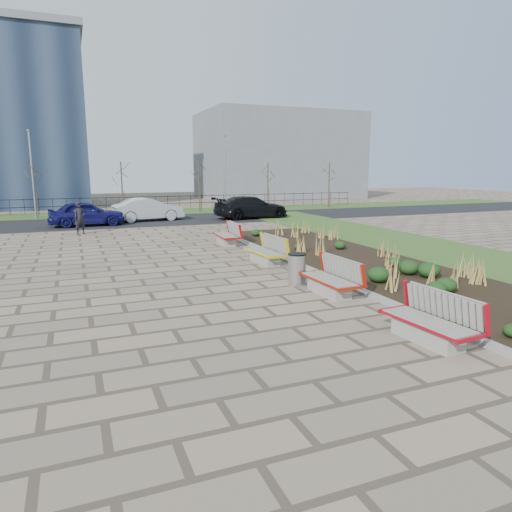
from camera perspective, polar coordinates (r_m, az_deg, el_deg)
name	(u,v)px	position (r m, az deg, el deg)	size (l,w,h in m)	color
ground	(244,321)	(10.77, -1.48, -8.07)	(120.00, 120.00, 0.00)	#88735E
planting_bed	(351,260)	(17.88, 11.83, -0.49)	(4.50, 18.00, 0.10)	black
planting_curb	(297,264)	(16.71, 5.16, -1.00)	(0.16, 18.00, 0.15)	gray
grass_verge_near	(447,252)	(20.86, 22.77, 0.41)	(5.00, 38.00, 0.04)	#33511E
grass_verge_far	(121,213)	(37.88, -16.47, 5.15)	(80.00, 5.00, 0.04)	#33511E
road	(131,221)	(31.95, -15.40, 4.20)	(80.00, 7.00, 0.02)	black
bench_a	(428,319)	(9.97, 20.70, -7.35)	(0.90, 2.10, 1.00)	#A70B1B
bench_b	(329,277)	(12.96, 9.12, -2.64)	(0.90, 2.10, 1.00)	#B21D0B
bench_c	(265,250)	(17.02, 1.09, 0.72)	(0.90, 2.10, 1.00)	yellow
bench_d	(226,234)	(21.33, -3.79, 2.76)	(0.90, 2.10, 1.00)	#A70F0B
litter_bin	(297,270)	(13.93, 5.11, -1.70)	(0.54, 0.54, 0.95)	#B2B2B7
pedestrian	(80,218)	(26.43, -21.14, 4.44)	(0.64, 0.42, 1.76)	black
car_blue	(87,214)	(30.08, -20.43, 5.00)	(1.80, 4.47, 1.52)	#121251
car_silver	(149,209)	(31.88, -13.29, 5.70)	(1.63, 4.67, 1.54)	#B2B4BA
car_black	(251,207)	(32.62, -0.61, 6.12)	(2.19, 5.40, 1.57)	black
tree_b	(34,190)	(36.17, -25.97, 7.47)	(1.40, 1.40, 4.00)	#4C3D2D
tree_c	(122,188)	(36.26, -16.40, 8.12)	(1.40, 1.40, 4.00)	#4C3D2D
tree_d	(199,187)	(37.33, -7.11, 8.54)	(1.40, 1.40, 4.00)	#4C3D2D
tree_e	(268,186)	(39.29, 1.48, 8.73)	(1.40, 1.40, 4.00)	#4C3D2D
tree_f	(329,185)	(42.02, 9.10, 8.73)	(1.40, 1.40, 4.00)	#4C3D2D
lamp_west	(32,175)	(35.65, -26.16, 9.03)	(0.24, 0.60, 6.00)	gray
lamp_east	(225,174)	(37.38, -3.93, 10.13)	(0.24, 0.60, 6.00)	gray
railing_fence	(119,204)	(39.32, -16.73, 6.23)	(44.00, 0.10, 1.20)	black
building_grey	(278,156)	(56.70, 2.75, 12.36)	(18.00, 12.00, 10.00)	slate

